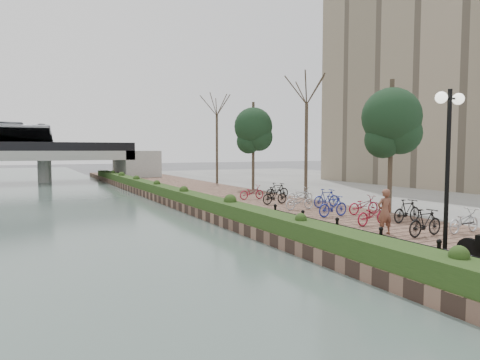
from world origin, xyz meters
TOP-DOWN VIEW (x-y plane):
  - ground at (0.00, 0.00)m, footprint 220.00×220.00m
  - promenade at (4.00, 17.50)m, footprint 8.00×75.00m
  - inland_pavement at (20.00, 17.50)m, footprint 24.00×75.00m
  - hedge at (0.60, 20.00)m, footprint 1.10×56.00m
  - chain_fence at (1.40, 2.00)m, footprint 0.10×14.10m
  - lamppost at (2.41, 1.59)m, footprint 1.02×0.32m
  - pedestrian at (3.63, 5.03)m, footprint 0.66×0.48m
  - bicycle_parking at (5.49, 9.15)m, footprint 2.40×17.32m
  - street_trees at (8.00, 12.68)m, footprint 3.20×37.12m

SIDE VIEW (x-z plane):
  - ground at x=0.00m, z-range 0.00..0.00m
  - promenade at x=4.00m, z-range 0.00..0.50m
  - inland_pavement at x=20.00m, z-range 0.00..0.50m
  - hedge at x=0.60m, z-range 0.50..1.10m
  - chain_fence at x=1.40m, z-range 0.50..1.20m
  - bicycle_parking at x=5.49m, z-range 0.47..1.47m
  - pedestrian at x=3.63m, z-range 0.50..2.16m
  - street_trees at x=8.00m, z-range 0.29..7.09m
  - lamppost at x=2.41m, z-range 1.56..6.30m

